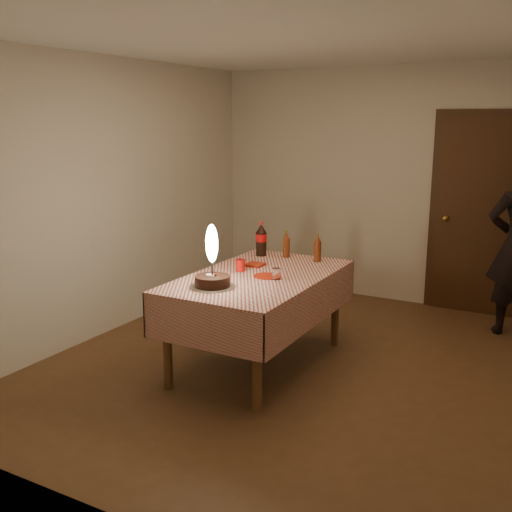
% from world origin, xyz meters
% --- Properties ---
extents(ground, '(4.00, 4.50, 0.01)m').
position_xyz_m(ground, '(0.00, 0.00, 0.00)').
color(ground, brown).
rests_on(ground, ground).
extents(room_shell, '(4.04, 4.54, 2.62)m').
position_xyz_m(room_shell, '(0.03, 0.08, 1.65)').
color(room_shell, beige).
rests_on(room_shell, ground).
extents(dining_table, '(1.02, 1.72, 0.78)m').
position_xyz_m(dining_table, '(-0.32, -0.14, 0.68)').
color(dining_table, brown).
rests_on(dining_table, ground).
extents(birthday_cake, '(0.34, 0.34, 0.48)m').
position_xyz_m(birthday_cake, '(-0.46, -0.63, 0.90)').
color(birthday_cake, white).
rests_on(birthday_cake, dining_table).
extents(red_plate, '(0.22, 0.22, 0.01)m').
position_xyz_m(red_plate, '(-0.24, -0.16, 0.79)').
color(red_plate, red).
rests_on(red_plate, dining_table).
extents(red_cup, '(0.08, 0.08, 0.10)m').
position_xyz_m(red_cup, '(-0.52, -0.11, 0.83)').
color(red_cup, '#B8100C').
rests_on(red_cup, dining_table).
extents(clear_cup, '(0.07, 0.07, 0.09)m').
position_xyz_m(clear_cup, '(-0.13, -0.20, 0.83)').
color(clear_cup, white).
rests_on(clear_cup, dining_table).
extents(napkin_stack, '(0.15, 0.15, 0.02)m').
position_xyz_m(napkin_stack, '(-0.50, 0.12, 0.79)').
color(napkin_stack, '#A62613').
rests_on(napkin_stack, dining_table).
extents(cola_bottle, '(0.10, 0.10, 0.32)m').
position_xyz_m(cola_bottle, '(-0.64, 0.50, 0.93)').
color(cola_bottle, black).
rests_on(cola_bottle, dining_table).
extents(amber_bottle_left, '(0.06, 0.06, 0.25)m').
position_xyz_m(amber_bottle_left, '(-0.41, 0.55, 0.90)').
color(amber_bottle_left, '#622910').
rests_on(amber_bottle_left, dining_table).
extents(amber_bottle_right, '(0.06, 0.06, 0.25)m').
position_xyz_m(amber_bottle_right, '(-0.08, 0.52, 0.90)').
color(amber_bottle_right, '#622910').
rests_on(amber_bottle_right, dining_table).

